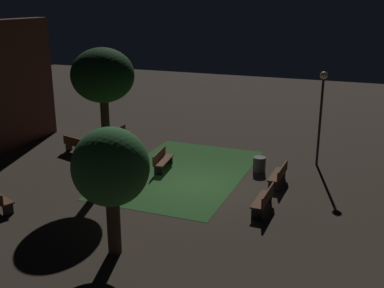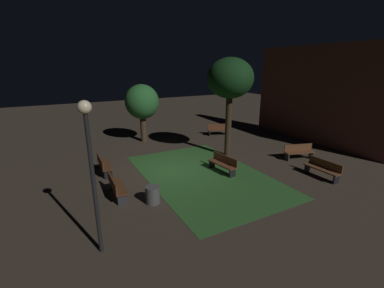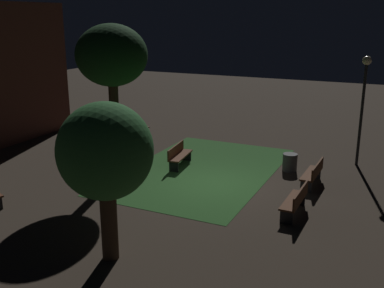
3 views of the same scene
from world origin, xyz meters
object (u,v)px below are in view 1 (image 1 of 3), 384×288
bench_corner (77,145)px  trash_bin (259,165)px  tree_near_wall (103,77)px  bench_by_lamp (162,160)px  bench_front_right (119,135)px  lamp_post_path_center (322,103)px  tree_right_canopy (111,168)px  bench_path_side (264,199)px  bench_front_left (279,174)px

bench_corner → trash_bin: bearing=-85.2°
bench_corner → tree_near_wall: tree_near_wall is taller
bench_by_lamp → bench_corner: 5.12m
bench_front_right → tree_near_wall: 6.80m
lamp_post_path_center → trash_bin: lamp_post_path_center is taller
tree_right_canopy → lamp_post_path_center: 11.90m
bench_path_side → bench_front_left: (2.84, 0.00, 0.00)m
tree_right_canopy → tree_near_wall: size_ratio=0.71×
bench_path_side → bench_by_lamp: same height
bench_path_side → lamp_post_path_center: lamp_post_path_center is taller
bench_path_side → bench_front_right: (5.68, 9.50, 0.00)m
bench_path_side → bench_front_right: 11.07m
bench_path_side → tree_right_canopy: bearing=141.9°
tree_right_canopy → trash_bin: (8.82, -2.55, -2.49)m
bench_by_lamp → bench_front_right: (2.92, 3.97, 0.00)m
bench_by_lamp → trash_bin: (1.33, -4.36, -0.12)m
bench_front_right → trash_bin: bench_front_right is taller
bench_front_right → lamp_post_path_center: (0.41, -10.70, 2.61)m
bench_corner → bench_front_right: same height
bench_by_lamp → tree_right_canopy: tree_right_canopy is taller
bench_by_lamp → trash_bin: bearing=-73.1°
bench_front_right → tree_near_wall: tree_near_wall is taller
bench_corner → trash_bin: 9.49m
bench_corner → trash_bin: bench_corner is taller
bench_path_side → tree_right_canopy: size_ratio=0.44×
lamp_post_path_center → bench_front_right: bearing=92.2°
bench_front_left → tree_right_canopy: 8.77m
bench_corner → tree_right_canopy: (-8.03, -6.91, 2.37)m
lamp_post_path_center → tree_near_wall: bearing=122.3°
tree_near_wall → bench_front_left: bearing=-73.9°
bench_front_right → bench_path_side: bearing=-120.9°
bench_by_lamp → tree_near_wall: tree_near_wall is taller
bench_path_side → tree_right_canopy: 6.48m
tree_near_wall → tree_right_canopy: bearing=-147.1°
bench_corner → lamp_post_path_center: bearing=-76.7°
bench_path_side → bench_front_right: same height
tree_right_canopy → tree_near_wall: tree_near_wall is taller
bench_path_side → tree_near_wall: bearing=84.2°
bench_by_lamp → bench_corner: same height
tree_right_canopy → bench_by_lamp: bearing=13.6°
tree_right_canopy → lamp_post_path_center: bearing=-24.4°
bench_path_side → bench_corner: (3.29, 10.63, 0.00)m
bench_front_right → tree_right_canopy: (-10.42, -5.78, 2.37)m
bench_front_left → bench_corner: (0.45, 10.63, 0.00)m
bench_corner → lamp_post_path_center: (2.80, -11.83, 2.61)m
bench_by_lamp → tree_right_canopy: bearing=-166.4°
bench_path_side → bench_by_lamp: (2.76, 5.54, 0.00)m
tree_near_wall → lamp_post_path_center: size_ratio=1.28×
bench_path_side → bench_corner: same height
bench_corner → bench_front_right: 2.65m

